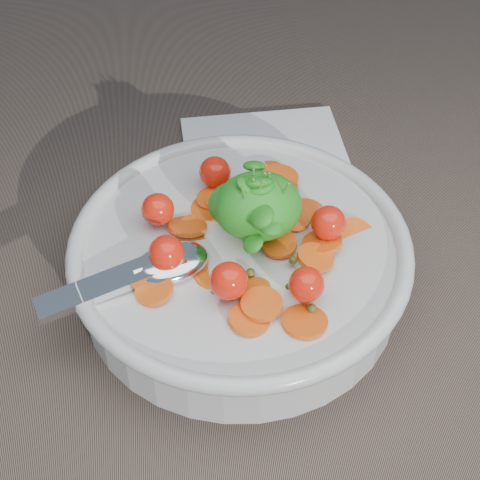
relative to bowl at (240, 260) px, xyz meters
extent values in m
plane|color=brown|center=(0.02, -0.01, -0.03)|extent=(6.00, 6.00, 0.00)
cylinder|color=silver|center=(0.00, 0.00, -0.01)|extent=(0.23, 0.23, 0.04)
torus|color=silver|center=(0.00, 0.00, 0.02)|extent=(0.25, 0.25, 0.01)
cylinder|color=silver|center=(0.00, 0.00, -0.03)|extent=(0.12, 0.12, 0.01)
cylinder|color=brown|center=(0.00, 0.00, -0.01)|extent=(0.21, 0.21, 0.03)
cylinder|color=orange|center=(0.01, -0.06, 0.02)|extent=(0.03, 0.03, 0.01)
cylinder|color=orange|center=(0.03, -0.01, 0.02)|extent=(0.03, 0.03, 0.01)
cylinder|color=orange|center=(0.03, -0.07, 0.02)|extent=(0.04, 0.04, 0.01)
cylinder|color=orange|center=(0.03, 0.08, 0.01)|extent=(0.03, 0.04, 0.01)
cylinder|color=orange|center=(0.00, -0.04, 0.02)|extent=(0.03, 0.03, 0.01)
cylinder|color=orange|center=(0.05, 0.03, 0.02)|extent=(0.03, 0.03, 0.01)
cylinder|color=orange|center=(-0.03, -0.01, 0.02)|extent=(0.03, 0.03, 0.00)
cylinder|color=orange|center=(-0.03, 0.02, 0.01)|extent=(0.04, 0.04, 0.01)
cylinder|color=orange|center=(0.00, -0.07, 0.02)|extent=(0.03, 0.03, 0.01)
cylinder|color=orange|center=(0.08, 0.00, 0.01)|extent=(0.04, 0.04, 0.02)
cylinder|color=orange|center=(-0.02, 0.04, 0.02)|extent=(0.04, 0.03, 0.01)
cylinder|color=orange|center=(-0.04, 0.02, 0.02)|extent=(0.04, 0.04, 0.02)
cylinder|color=orange|center=(-0.01, 0.04, 0.02)|extent=(0.02, 0.02, 0.01)
cylinder|color=orange|center=(0.05, -0.02, 0.02)|extent=(0.04, 0.04, 0.01)
cylinder|color=orange|center=(0.02, 0.06, 0.01)|extent=(0.04, 0.04, 0.01)
cylinder|color=orange|center=(-0.04, 0.02, 0.01)|extent=(0.03, 0.03, 0.01)
cylinder|color=orange|center=(-0.02, -0.03, 0.01)|extent=(0.04, 0.04, 0.01)
cylinder|color=orange|center=(-0.05, 0.00, 0.02)|extent=(0.03, 0.03, 0.01)
cylinder|color=orange|center=(0.04, 0.02, 0.02)|extent=(0.04, 0.04, 0.01)
cylinder|color=orange|center=(0.04, 0.06, 0.02)|extent=(0.03, 0.03, 0.01)
cylinder|color=orange|center=(-0.06, -0.04, 0.02)|extent=(0.03, 0.03, 0.01)
cylinder|color=orange|center=(0.04, 0.06, 0.02)|extent=(0.04, 0.04, 0.01)
cylinder|color=orange|center=(0.06, -0.01, 0.02)|extent=(0.04, 0.04, 0.01)
cylinder|color=orange|center=(-0.02, 0.05, 0.02)|extent=(0.03, 0.03, 0.01)
sphere|color=#434D19|center=(-0.04, 0.01, 0.02)|extent=(0.00, 0.00, 0.00)
sphere|color=#434D19|center=(-0.02, -0.04, 0.01)|extent=(0.00, 0.00, 0.00)
sphere|color=#434D19|center=(-0.02, 0.05, 0.01)|extent=(0.01, 0.01, 0.01)
sphere|color=#434D19|center=(0.03, -0.05, 0.02)|extent=(0.00, 0.00, 0.00)
sphere|color=#434D19|center=(0.03, -0.02, 0.02)|extent=(0.01, 0.01, 0.01)
sphere|color=#434D19|center=(0.00, -0.03, 0.02)|extent=(0.01, 0.01, 0.01)
sphere|color=#434D19|center=(0.03, 0.01, 0.02)|extent=(0.01, 0.01, 0.01)
sphere|color=#434D19|center=(0.04, -0.06, 0.02)|extent=(0.01, 0.01, 0.01)
sphere|color=#434D19|center=(0.01, 0.04, 0.01)|extent=(0.01, 0.01, 0.01)
sphere|color=#434D19|center=(0.03, -0.01, 0.02)|extent=(0.00, 0.00, 0.00)
sphere|color=#434D19|center=(0.00, 0.04, 0.01)|extent=(0.01, 0.01, 0.01)
sphere|color=#434D19|center=(-0.05, 0.03, 0.02)|extent=(0.01, 0.01, 0.01)
sphere|color=#434D19|center=(0.02, 0.02, 0.02)|extent=(0.01, 0.01, 0.01)
sphere|color=red|center=(0.06, 0.00, 0.03)|extent=(0.02, 0.02, 0.02)
sphere|color=red|center=(0.03, 0.04, 0.03)|extent=(0.02, 0.02, 0.02)
sphere|color=red|center=(-0.01, 0.06, 0.03)|extent=(0.02, 0.02, 0.02)
sphere|color=red|center=(-0.06, 0.03, 0.03)|extent=(0.02, 0.02, 0.02)
sphere|color=red|center=(-0.05, -0.02, 0.03)|extent=(0.02, 0.02, 0.02)
sphere|color=red|center=(-0.01, -0.05, 0.03)|extent=(0.03, 0.03, 0.03)
sphere|color=red|center=(0.04, -0.05, 0.03)|extent=(0.02, 0.02, 0.02)
ellipsoid|color=green|center=(0.01, 0.01, 0.04)|extent=(0.06, 0.05, 0.05)
ellipsoid|color=green|center=(0.00, 0.02, 0.04)|extent=(0.04, 0.04, 0.03)
ellipsoid|color=green|center=(0.01, 0.01, 0.06)|extent=(0.03, 0.03, 0.01)
ellipsoid|color=green|center=(0.01, -0.02, 0.06)|extent=(0.02, 0.03, 0.02)
ellipsoid|color=green|center=(0.00, 0.00, 0.04)|extent=(0.03, 0.03, 0.02)
ellipsoid|color=green|center=(0.01, -0.02, 0.04)|extent=(0.02, 0.02, 0.02)
ellipsoid|color=green|center=(0.01, 0.00, 0.05)|extent=(0.02, 0.02, 0.02)
ellipsoid|color=green|center=(0.01, 0.01, 0.06)|extent=(0.02, 0.02, 0.02)
ellipsoid|color=green|center=(0.01, 0.01, 0.05)|extent=(0.02, 0.02, 0.02)
ellipsoid|color=green|center=(0.01, 0.01, 0.06)|extent=(0.03, 0.03, 0.02)
ellipsoid|color=green|center=(0.02, -0.02, 0.05)|extent=(0.02, 0.02, 0.01)
ellipsoid|color=green|center=(-0.01, 0.01, 0.04)|extent=(0.02, 0.02, 0.01)
ellipsoid|color=green|center=(0.01, 0.04, 0.06)|extent=(0.02, 0.02, 0.01)
ellipsoid|color=green|center=(0.00, 0.01, 0.05)|extent=(0.03, 0.02, 0.02)
ellipsoid|color=green|center=(0.01, 0.01, 0.05)|extent=(0.03, 0.03, 0.02)
ellipsoid|color=green|center=(0.01, 0.01, 0.05)|extent=(0.03, 0.03, 0.02)
ellipsoid|color=green|center=(0.00, 0.00, 0.06)|extent=(0.02, 0.02, 0.01)
ellipsoid|color=green|center=(0.01, 0.01, 0.07)|extent=(0.03, 0.03, 0.02)
ellipsoid|color=green|center=(0.02, 0.01, 0.06)|extent=(0.03, 0.03, 0.02)
ellipsoid|color=green|center=(0.01, 0.01, 0.07)|extent=(0.02, 0.02, 0.01)
ellipsoid|color=green|center=(0.01, 0.01, 0.05)|extent=(0.03, 0.02, 0.01)
ellipsoid|color=green|center=(0.01, 0.00, 0.05)|extent=(0.02, 0.02, 0.01)
cylinder|color=#4C8C33|center=(0.00, 0.00, 0.06)|extent=(0.01, 0.00, 0.04)
cylinder|color=#4C8C33|center=(0.02, 0.02, 0.06)|extent=(0.01, 0.01, 0.04)
cylinder|color=#4C8C33|center=(0.01, 0.01, 0.06)|extent=(0.00, 0.00, 0.04)
cylinder|color=#4C8C33|center=(0.01, 0.01, 0.06)|extent=(0.00, 0.01, 0.04)
cylinder|color=#4C8C33|center=(0.03, 0.00, 0.06)|extent=(0.01, 0.01, 0.04)
cylinder|color=#4C8C33|center=(0.02, 0.01, 0.06)|extent=(0.00, 0.01, 0.04)
cylinder|color=#4C8C33|center=(0.01, 0.00, 0.06)|extent=(0.01, 0.00, 0.04)
ellipsoid|color=silver|center=(-0.05, -0.02, 0.02)|extent=(0.06, 0.05, 0.02)
cube|color=silver|center=(-0.09, -0.03, 0.02)|extent=(0.10, 0.05, 0.02)
cylinder|color=silver|center=(-0.07, -0.02, 0.02)|extent=(0.02, 0.01, 0.01)
cube|color=white|center=(0.04, 0.15, -0.03)|extent=(0.15, 0.13, 0.01)
camera|label=1|loc=(-0.04, -0.36, 0.39)|focal=55.00mm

